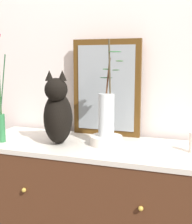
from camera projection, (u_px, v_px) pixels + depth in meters
The scene contains 7 objects.
wall_back at pixel (113, 73), 1.94m from camera, with size 4.40×0.08×2.60m, color silver.
sideboard at pixel (96, 222), 1.77m from camera, with size 1.37×0.52×0.92m.
mirror_leaning at pixel (106, 88), 1.86m from camera, with size 0.42×0.03×0.58m.
cat_sitting at pixel (58, 114), 1.69m from camera, with size 0.24×0.46×0.40m.
vase_slim_green at pixel (1, 108), 1.72m from camera, with size 0.07×0.04×0.61m.
bowl_porcelain at pixel (106, 140), 1.68m from camera, with size 0.18×0.18×0.05m, color silver.
vase_glass_clear at pixel (107, 112), 1.66m from camera, with size 0.16×0.11×0.51m.
Camera 1 is at (0.54, -1.55, 1.38)m, focal length 49.66 mm.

